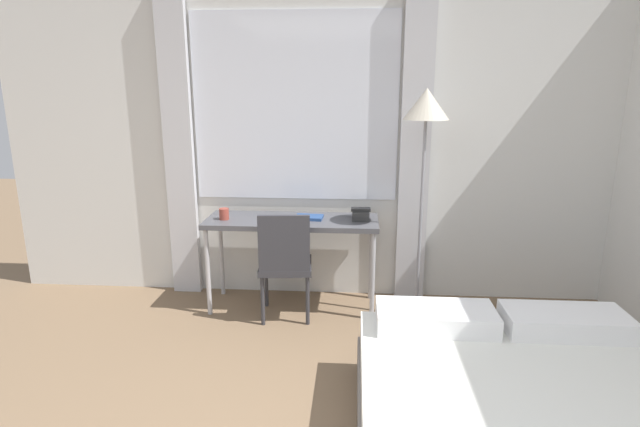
% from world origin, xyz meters
% --- Properties ---
extents(wall_back_with_window, '(5.56, 0.13, 2.70)m').
position_xyz_m(wall_back_with_window, '(-0.04, 2.83, 1.35)').
color(wall_back_with_window, silver).
rests_on(wall_back_with_window, ground_plane).
extents(desk, '(1.37, 0.49, 0.75)m').
position_xyz_m(desk, '(-0.30, 2.51, 0.68)').
color(desk, '#4C4C51').
rests_on(desk, ground_plane).
extents(desk_chair, '(0.44, 0.44, 0.87)m').
position_xyz_m(desk_chair, '(-0.32, 2.27, 0.49)').
color(desk_chair, '#333338').
rests_on(desk_chair, ground_plane).
extents(standing_lamp, '(0.33, 0.33, 1.76)m').
position_xyz_m(standing_lamp, '(0.70, 2.38, 1.50)').
color(standing_lamp, '#4C4C51').
rests_on(standing_lamp, ground_plane).
extents(telephone, '(0.15, 0.19, 0.09)m').
position_xyz_m(telephone, '(0.25, 2.55, 0.79)').
color(telephone, '#2D2D2D').
rests_on(telephone, desk).
extents(book, '(0.22, 0.16, 0.02)m').
position_xyz_m(book, '(-0.16, 2.53, 0.76)').
color(book, navy).
rests_on(book, desk).
extents(mug, '(0.08, 0.08, 0.09)m').
position_xyz_m(mug, '(-0.83, 2.46, 0.79)').
color(mug, '#993F33').
rests_on(mug, desk).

